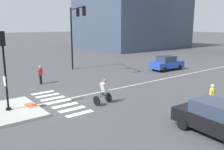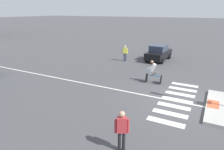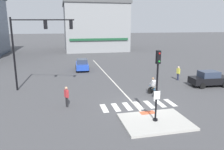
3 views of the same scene
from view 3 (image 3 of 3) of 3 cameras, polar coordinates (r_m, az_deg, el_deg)
name	(u,v)px [view 3 (image 3 of 3)]	position (r m, az deg, el deg)	size (l,w,h in m)	color
ground_plane	(139,106)	(17.88, 7.18, -8.13)	(300.00, 300.00, 0.00)	#474749
traffic_island	(155,122)	(15.26, 11.20, -11.83)	(4.47, 3.43, 0.15)	#B2AFA8
tactile_pad_front	(147,113)	(16.37, 9.25, -9.67)	(1.10, 0.60, 0.01)	#DB5B38
signal_pole	(157,80)	(14.29, 11.73, -1.19)	(0.44, 0.38, 4.70)	black
crosswalk_stripe_a	(104,108)	(17.37, -2.05, -8.67)	(0.44, 1.80, 0.01)	silver
crosswalk_stripe_b	(116,107)	(17.56, 1.02, -8.41)	(0.44, 1.80, 0.01)	silver
crosswalk_stripe_c	(127,106)	(17.80, 4.01, -8.14)	(0.44, 1.80, 0.01)	silver
crosswalk_stripe_d	(138,105)	(18.09, 6.91, -7.86)	(0.44, 1.80, 0.01)	silver
crosswalk_stripe_e	(149,104)	(18.42, 9.71, -7.56)	(0.44, 1.80, 0.01)	silver
crosswalk_stripe_f	(160,103)	(18.79, 12.40, -7.26)	(0.44, 1.80, 0.01)	silver
crosswalk_stripe_g	(170,103)	(19.20, 14.98, -6.96)	(0.44, 1.80, 0.01)	silver
lane_centre_line	(110,78)	(26.99, -0.63, -0.72)	(0.14, 28.00, 0.01)	silver
traffic_light_mast	(31,40)	(22.34, -20.29, 8.48)	(5.90, 1.87, 7.10)	black
building_corner_left	(94,26)	(58.14, -4.69, 12.54)	(15.39, 16.06, 11.86)	gray
car_blue_westbound_distant	(82,65)	(31.61, -7.82, 2.69)	(2.02, 4.19, 1.64)	#2347B7
car_black_cross_right	(209,79)	(25.39, 24.04, -0.89)	(4.19, 2.02, 1.64)	black
cyclist	(153,86)	(20.55, 10.76, -2.88)	(0.78, 1.16, 1.68)	black
pedestrian_at_curb_left	(67,95)	(17.70, -11.79, -5.16)	(0.36, 0.50, 1.67)	black
pedestrian_waiting_far_side	(178,72)	(26.74, 16.90, 0.72)	(0.31, 0.53, 1.67)	#2D334C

